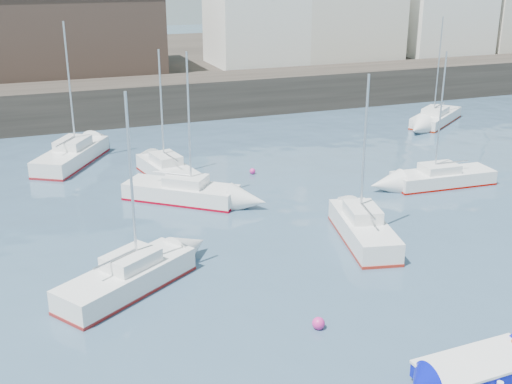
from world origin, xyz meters
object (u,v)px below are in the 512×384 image
object	(u,v)px
sailboat_f	(168,170)
sailboat_d	(442,177)
blue_dinghy	(478,369)
buoy_mid	(376,229)
sailboat_b	(182,192)
sailboat_g	(436,117)
buoy_near	(318,328)
sailboat_a	(127,278)
sailboat_h	(72,155)
buoy_far	(252,174)
sailboat_c	(363,229)

from	to	relation	value
sailboat_f	sailboat_d	bearing A→B (deg)	-24.39
blue_dinghy	sailboat_f	world-z (taller)	sailboat_f
blue_dinghy	buoy_mid	world-z (taller)	blue_dinghy
sailboat_b	sailboat_g	world-z (taller)	sailboat_g
sailboat_g	blue_dinghy	bearing A→B (deg)	-123.24
sailboat_g	buoy_near	xyz separation A→B (m)	(-21.32, -23.38, -0.46)
sailboat_a	buoy_near	bearing A→B (deg)	-41.66
sailboat_f	sailboat_h	distance (m)	6.97
sailboat_a	buoy_near	size ratio (longest dim) A/B	17.11
sailboat_d	sailboat_f	distance (m)	15.50
sailboat_b	sailboat_g	xyz separation A→B (m)	(22.59, 9.67, -0.05)
buoy_near	sailboat_h	bearing A→B (deg)	105.03
blue_dinghy	buoy_far	distance (m)	20.91
sailboat_a	buoy_mid	size ratio (longest dim) A/B	17.18
sailboat_c	buoy_far	size ratio (longest dim) A/B	20.93
blue_dinghy	buoy_far	xyz separation A→B (m)	(0.55, 20.90, -0.40)
sailboat_a	buoy_far	distance (m)	14.91
buoy_near	sailboat_b	bearing A→B (deg)	95.32
sailboat_c	sailboat_f	distance (m)	13.07
sailboat_d	buoy_near	xyz separation A→B (m)	(-12.99, -11.03, -0.45)
sailboat_c	blue_dinghy	bearing A→B (deg)	-100.49
blue_dinghy	sailboat_d	xyz separation A→B (m)	(9.81, 15.32, 0.05)
sailboat_h	sailboat_f	bearing A→B (deg)	-45.46
blue_dinghy	sailboat_b	bearing A→B (deg)	103.89
buoy_far	blue_dinghy	bearing A→B (deg)	-91.52
sailboat_f	buoy_mid	distance (m)	12.94
sailboat_c	sailboat_g	size ratio (longest dim) A/B	0.92
sailboat_a	sailboat_f	world-z (taller)	sailboat_a
sailboat_c	buoy_mid	distance (m)	1.63
sailboat_d	sailboat_f	world-z (taller)	sailboat_d
sailboat_d	sailboat_b	bearing A→B (deg)	169.33
sailboat_a	sailboat_c	distance (m)	10.72
blue_dinghy	sailboat_b	xyz separation A→B (m)	(-4.45, 18.01, 0.10)
sailboat_g	sailboat_d	bearing A→B (deg)	-123.97
blue_dinghy	sailboat_a	size ratio (longest dim) A/B	0.51
sailboat_f	buoy_mid	world-z (taller)	sailboat_f
sailboat_g	buoy_near	world-z (taller)	sailboat_g
buoy_mid	buoy_far	size ratio (longest dim) A/B	1.25
sailboat_d	buoy_mid	world-z (taller)	sailboat_d
blue_dinghy	sailboat_c	size ratio (longest dim) A/B	0.52
buoy_near	buoy_mid	world-z (taller)	same
sailboat_b	sailboat_h	bearing A→B (deg)	118.64
sailboat_d	sailboat_g	size ratio (longest dim) A/B	0.92
sailboat_c	buoy_far	world-z (taller)	sailboat_c
sailboat_h	buoy_near	world-z (taller)	sailboat_h
sailboat_a	sailboat_f	xyz separation A→B (m)	(4.49, 12.43, -0.02)
sailboat_a	buoy_far	xyz separation A→B (m)	(9.35, 11.61, -0.53)
sailboat_h	buoy_mid	size ratio (longest dim) A/B	19.34
buoy_far	buoy_near	bearing A→B (deg)	-102.66
sailboat_c	sailboat_a	bearing A→B (deg)	-175.07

